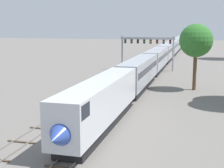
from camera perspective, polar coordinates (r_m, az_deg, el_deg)
name	(u,v)px	position (r m, az deg, el deg)	size (l,w,h in m)	color
ground_plane	(67,139)	(30.92, -7.63, -9.21)	(400.00, 400.00, 0.00)	slate
track_main	(163,64)	(87.98, 8.72, 3.41)	(2.60, 200.00, 0.16)	slate
track_near	(126,74)	(69.27, 2.36, 1.72)	(2.60, 160.00, 0.16)	slate
passenger_train	(167,52)	(95.74, 9.30, 5.46)	(3.04, 148.61, 4.80)	silver
signal_gantry	(147,45)	(75.18, 6.04, 6.71)	(12.10, 0.49, 7.75)	#999BA0
trackside_tree_mid	(196,41)	(53.51, 14.14, 7.14)	(5.17, 5.17, 10.33)	brown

